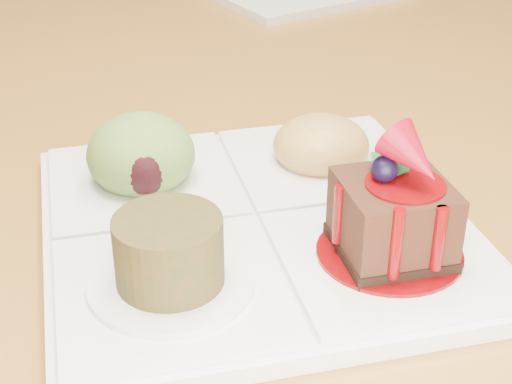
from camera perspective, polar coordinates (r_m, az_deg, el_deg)
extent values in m
cube|color=#976327|center=(0.98, 1.28, 10.19)|extent=(1.00, 1.80, 0.04)
cylinder|color=#976327|center=(1.98, 7.73, 8.53)|extent=(0.06, 0.06, 0.71)
cube|color=silver|center=(0.56, 0.00, -2.61)|extent=(0.30, 0.30, 0.01)
cube|color=silver|center=(0.51, 9.63, -4.75)|extent=(0.14, 0.14, 0.01)
cube|color=silver|center=(0.48, -6.17, -7.08)|extent=(0.14, 0.14, 0.01)
cube|color=silver|center=(0.60, -8.20, 0.74)|extent=(0.14, 0.14, 0.01)
cube|color=silver|center=(0.63, 4.70, 2.24)|extent=(0.14, 0.14, 0.01)
cylinder|color=#600306|center=(0.51, 9.67, -4.36)|extent=(0.09, 0.09, 0.00)
cube|color=black|center=(0.51, 9.70, -4.05)|extent=(0.07, 0.07, 0.01)
cube|color=#381A0F|center=(0.50, 9.95, -1.56)|extent=(0.07, 0.07, 0.04)
cylinder|color=#600306|center=(0.49, 10.17, 0.68)|extent=(0.05, 0.05, 0.00)
sphere|color=black|center=(0.48, 9.31, 1.65)|extent=(0.02, 0.02, 0.02)
cone|color=maroon|center=(0.47, 11.43, 2.46)|extent=(0.05, 0.06, 0.04)
cube|color=#0F3F18|center=(0.50, 10.01, 2.06)|extent=(0.02, 0.02, 0.01)
cube|color=#0F3F18|center=(0.49, 9.07, 2.09)|extent=(0.02, 0.02, 0.01)
cylinder|color=#600306|center=(0.47, 10.16, -3.75)|extent=(0.01, 0.01, 0.05)
cylinder|color=#600306|center=(0.48, 13.16, -3.32)|extent=(0.01, 0.01, 0.04)
cylinder|color=#600306|center=(0.49, 6.07, -1.62)|extent=(0.01, 0.01, 0.04)
cylinder|color=silver|center=(0.48, -6.20, -6.60)|extent=(0.10, 0.10, 0.00)
cylinder|color=#4E3216|center=(0.47, -6.36, -4.27)|extent=(0.07, 0.07, 0.04)
cylinder|color=#452E0E|center=(0.46, -6.46, -2.66)|extent=(0.05, 0.05, 0.00)
ellipsoid|color=#5B7931|center=(0.59, -8.36, 2.73)|extent=(0.08, 0.08, 0.06)
ellipsoid|color=black|center=(0.57, -8.10, 1.53)|extent=(0.04, 0.03, 0.04)
ellipsoid|color=#BE8B44|center=(0.62, 4.76, 3.39)|extent=(0.08, 0.08, 0.05)
cube|color=#C0660E|center=(0.63, 6.10, 4.30)|extent=(0.02, 0.02, 0.02)
cube|color=#3B6E18|center=(0.63, 4.68, 4.21)|extent=(0.02, 0.02, 0.02)
cube|color=#C0660E|center=(0.63, 3.17, 4.23)|extent=(0.02, 0.02, 0.02)
cube|color=#3B6E18|center=(0.61, 3.78, 3.71)|extent=(0.02, 0.02, 0.02)
cube|color=#C0660E|center=(0.61, 4.87, 3.25)|extent=(0.02, 0.02, 0.02)
cube|color=#3B6E18|center=(0.62, 5.81, 3.35)|extent=(0.02, 0.02, 0.02)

